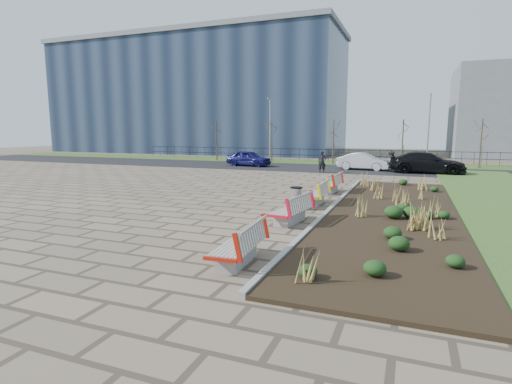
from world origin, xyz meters
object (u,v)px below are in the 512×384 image
at_px(bench_d, 330,183).
at_px(car_black, 427,163).
at_px(bench_c, 315,193).
at_px(car_silver, 364,161).
at_px(lamp_west, 270,131).
at_px(bench_a, 237,243).
at_px(bench_b, 290,209).
at_px(litter_bin, 296,199).
at_px(pedestrian, 322,162).
at_px(lamp_east, 428,131).
at_px(car_blue, 249,158).

relative_size(bench_d, car_black, 0.40).
bearing_deg(bench_c, bench_d, 89.33).
distance_m(car_silver, lamp_west, 10.45).
xyz_separation_m(bench_a, bench_b, (0.00, 4.50, 0.00)).
distance_m(bench_b, litter_bin, 2.34).
bearing_deg(car_silver, lamp_west, 71.66).
relative_size(bench_a, pedestrian, 1.31).
bearing_deg(lamp_west, bench_c, -65.70).
xyz_separation_m(car_black, lamp_east, (0.15, 4.93, 2.25)).
xyz_separation_m(bench_c, pedestrian, (-2.31, 12.45, 0.30)).
bearing_deg(car_silver, lamp_east, -43.02).
height_order(bench_c, car_blue, car_blue).
relative_size(bench_b, car_silver, 0.52).
bearing_deg(car_silver, litter_bin, -176.77).
height_order(bench_d, litter_bin, bench_d).
relative_size(litter_bin, car_silver, 0.22).
bearing_deg(bench_b, lamp_east, 86.03).
relative_size(car_blue, car_silver, 0.98).
xyz_separation_m(litter_bin, pedestrian, (-1.89, 13.86, 0.35)).
bearing_deg(car_blue, bench_a, -151.43).
bearing_deg(lamp_west, bench_d, -61.47).
distance_m(bench_d, lamp_east, 17.48).
bearing_deg(lamp_east, car_blue, -163.34).
bearing_deg(bench_a, pedestrian, 93.04).
xyz_separation_m(litter_bin, car_blue, (-9.02, 17.02, 0.24)).
distance_m(pedestrian, lamp_east, 10.70).
distance_m(bench_d, car_black, 12.60).
height_order(bench_a, litter_bin, bench_a).
relative_size(bench_c, lamp_east, 0.35).
bearing_deg(pedestrian, bench_d, -87.25).
bearing_deg(bench_a, lamp_west, 104.40).
height_order(bench_c, lamp_east, lamp_east).
bearing_deg(lamp_east, litter_bin, -104.24).
relative_size(bench_c, litter_bin, 2.34).
distance_m(bench_a, bench_c, 8.21).
height_order(bench_a, bench_b, same).
bearing_deg(lamp_east, car_silver, -138.64).
relative_size(car_silver, lamp_east, 0.67).
bearing_deg(car_black, bench_b, 165.48).
height_order(bench_b, car_silver, car_silver).
height_order(pedestrian, lamp_west, lamp_west).
distance_m(pedestrian, car_blue, 7.80).
distance_m(pedestrian, car_black, 7.60).
relative_size(litter_bin, car_black, 0.17).
xyz_separation_m(bench_c, lamp_west, (-9.00, 19.93, 2.54)).
xyz_separation_m(bench_c, lamp_east, (5.00, 19.93, 2.54)).
relative_size(pedestrian, car_black, 0.30).
xyz_separation_m(bench_b, lamp_east, (5.00, 23.64, 2.54)).
distance_m(bench_c, car_blue, 18.24).
height_order(bench_b, bench_d, same).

